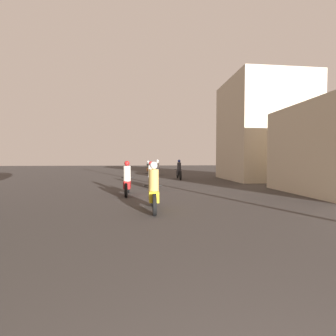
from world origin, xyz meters
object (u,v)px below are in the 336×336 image
Objects in this scene: motorcycle_black at (179,171)px; motorcycle_silver at (151,177)px; building_right_far at (263,131)px; motorcycle_yellow at (154,191)px; motorcycle_blue at (157,169)px; motorcycle_red at (127,181)px; motorcycle_orange at (148,168)px.

motorcycle_silver is at bearing -108.15° from motorcycle_black.
motorcycle_silver is 10.59m from building_right_far.
motorcycle_blue reaches higher than motorcycle_yellow.
motorcycle_red is 0.96× the size of motorcycle_blue.
motorcycle_silver is at bearing -156.44° from building_right_far.
motorcycle_red is 0.97× the size of motorcycle_silver.
motorcycle_red is 3.06m from motorcycle_silver.
motorcycle_red is at bearing -146.62° from building_right_far.
building_right_far is at bearing -28.33° from motorcycle_blue.
motorcycle_black is at bearing 73.59° from motorcycle_silver.
motorcycle_black is 1.06× the size of motorcycle_blue.
motorcycle_blue is (2.21, 13.06, 0.02)m from motorcycle_red.
motorcycle_blue is at bearing 79.91° from motorcycle_red.
motorcycle_orange is at bearing 84.74° from motorcycle_red.
motorcycle_black is (3.67, 7.91, 0.01)m from motorcycle_red.
building_right_far reaches higher than motorcycle_yellow.
motorcycle_silver is at bearing 97.32° from motorcycle_yellow.
motorcycle_silver is 10.29m from motorcycle_blue.
motorcycle_silver is 0.93× the size of motorcycle_black.
motorcycle_yellow is 11.51m from motorcycle_black.
motorcycle_blue is 0.97× the size of motorcycle_orange.
motorcycle_yellow is 18.67m from motorcycle_orange.
motorcycle_silver is at bearing -82.91° from motorcycle_orange.
motorcycle_silver is at bearing -86.84° from motorcycle_blue.
motorcycle_blue is 0.25× the size of building_right_far.
motorcycle_red is at bearing -87.18° from motorcycle_orange.
motorcycle_blue is at bearing 142.73° from building_right_far.
motorcycle_black reaches higher than motorcycle_yellow.
motorcycle_yellow is at bearing -85.05° from motorcycle_blue.
motorcycle_black reaches higher than motorcycle_orange.
motorcycle_red is (-1.07, 3.30, 0.01)m from motorcycle_yellow.
building_right_far is at bearing 55.74° from motorcycle_yellow.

